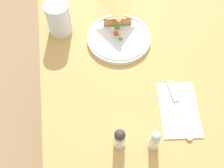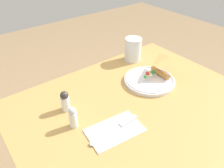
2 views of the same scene
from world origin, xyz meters
name	(u,v)px [view 2 (image 2 of 2)]	position (x,y,z in m)	size (l,w,h in m)	color
dining_table	(137,126)	(0.00, 0.00, 0.59)	(0.95, 0.76, 0.70)	tan
plate_pizza	(150,79)	(-0.16, -0.09, 0.72)	(0.23, 0.23, 0.05)	white
milk_glass	(133,50)	(-0.24, -0.30, 0.76)	(0.09, 0.09, 0.12)	white
napkin_folded	(115,130)	(0.16, 0.04, 0.70)	(0.21, 0.14, 0.00)	white
butter_knife	(117,128)	(0.15, 0.04, 0.71)	(0.21, 0.03, 0.01)	#B2B2B7
salt_shaker	(73,117)	(0.26, -0.06, 0.74)	(0.03, 0.03, 0.08)	white
pepper_shaker	(65,101)	(0.24, -0.16, 0.74)	(0.03, 0.03, 0.09)	white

